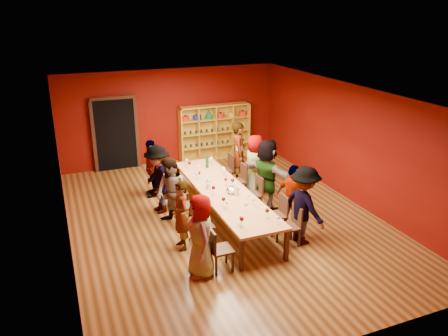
% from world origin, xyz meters
% --- Properties ---
extents(room_shell, '(7.10, 9.10, 3.04)m').
position_xyz_m(room_shell, '(0.00, 0.00, 1.50)').
color(room_shell, brown).
rests_on(room_shell, ground).
extents(tasting_table, '(1.10, 4.50, 0.75)m').
position_xyz_m(tasting_table, '(0.00, 0.00, 0.70)').
color(tasting_table, tan).
rests_on(tasting_table, ground).
extents(doorway, '(1.40, 0.17, 2.30)m').
position_xyz_m(doorway, '(-1.80, 4.43, 1.12)').
color(doorway, black).
rests_on(doorway, ground).
extents(shelving_unit, '(2.40, 0.40, 1.80)m').
position_xyz_m(shelving_unit, '(1.40, 4.32, 0.98)').
color(shelving_unit, gold).
rests_on(shelving_unit, ground).
extents(chair_person_left_0, '(0.42, 0.42, 0.89)m').
position_xyz_m(chair_person_left_0, '(-0.91, -1.97, 0.50)').
color(chair_person_left_0, black).
rests_on(chair_person_left_0, ground).
extents(person_left_0, '(0.49, 0.82, 1.63)m').
position_xyz_m(person_left_0, '(-1.24, -1.97, 0.82)').
color(person_left_0, '#121934').
rests_on(person_left_0, ground).
extents(chair_person_left_1, '(0.42, 0.42, 0.89)m').
position_xyz_m(chair_person_left_1, '(-0.91, -0.92, 0.50)').
color(chair_person_left_1, black).
rests_on(chair_person_left_1, ground).
extents(person_left_1, '(0.41, 0.55, 1.50)m').
position_xyz_m(person_left_1, '(-1.31, -0.92, 0.75)').
color(person_left_1, white).
rests_on(person_left_1, ground).
extents(chair_person_left_2, '(0.42, 0.42, 0.89)m').
position_xyz_m(chair_person_left_2, '(-0.91, 0.15, 0.50)').
color(chair_person_left_2, black).
rests_on(chair_person_left_2, ground).
extents(person_left_2, '(0.69, 0.90, 1.64)m').
position_xyz_m(person_left_2, '(-1.23, 0.15, 0.82)').
color(person_left_2, white).
rests_on(person_left_2, ground).
extents(chair_person_left_3, '(0.42, 0.42, 0.89)m').
position_xyz_m(chair_person_left_3, '(-0.91, 0.96, 0.50)').
color(chair_person_left_3, black).
rests_on(chair_person_left_3, ground).
extents(person_left_3, '(0.64, 1.17, 1.72)m').
position_xyz_m(person_left_3, '(-1.33, 0.96, 0.86)').
color(person_left_3, silver).
rests_on(person_left_3, ground).
extents(chair_person_left_4, '(0.42, 0.42, 0.89)m').
position_xyz_m(chair_person_left_4, '(-0.91, 2.00, 0.50)').
color(chair_person_left_4, black).
rests_on(chair_person_left_4, ground).
extents(person_left_4, '(0.43, 0.92, 1.56)m').
position_xyz_m(person_left_4, '(-1.25, 2.00, 0.78)').
color(person_left_4, '#5B79BC').
rests_on(person_left_4, ground).
extents(chair_person_right_0, '(0.42, 0.42, 0.89)m').
position_xyz_m(chair_person_right_0, '(0.91, -1.65, 0.50)').
color(chair_person_right_0, black).
rests_on(chair_person_right_0, ground).
extents(person_right_0, '(0.65, 1.18, 1.73)m').
position_xyz_m(person_right_0, '(1.18, -1.65, 0.86)').
color(person_right_0, '#5976B8').
rests_on(person_right_0, ground).
extents(chair_person_right_1, '(0.42, 0.42, 0.89)m').
position_xyz_m(chair_person_right_1, '(0.91, -1.07, 0.50)').
color(chair_person_right_1, black).
rests_on(chair_person_right_1, ground).
extents(person_right_1, '(0.68, 1.00, 1.56)m').
position_xyz_m(person_right_1, '(1.24, -1.07, 0.78)').
color(person_right_1, white).
rests_on(person_right_1, ground).
extents(chair_person_right_2, '(0.42, 0.42, 0.89)m').
position_xyz_m(chair_person_right_2, '(0.91, 0.16, 0.50)').
color(chair_person_right_2, black).
rests_on(chair_person_right_2, ground).
extents(person_right_2, '(1.09, 1.73, 1.81)m').
position_xyz_m(person_right_2, '(1.22, 0.16, 0.90)').
color(person_right_2, beige).
rests_on(person_right_2, ground).
extents(chair_person_right_3, '(0.42, 0.42, 0.89)m').
position_xyz_m(chair_person_right_3, '(0.91, 1.08, 0.50)').
color(chair_person_right_3, black).
rests_on(chair_person_right_3, ground).
extents(person_right_3, '(0.54, 0.86, 1.66)m').
position_xyz_m(person_right_3, '(1.33, 1.08, 0.83)').
color(person_right_3, '#5B81BB').
rests_on(person_right_3, ground).
extents(chair_person_right_4, '(0.42, 0.42, 0.89)m').
position_xyz_m(chair_person_right_4, '(0.91, 1.98, 0.50)').
color(chair_person_right_4, black).
rests_on(chair_person_right_4, ground).
extents(person_right_4, '(0.69, 0.79, 1.79)m').
position_xyz_m(person_right_4, '(1.26, 1.98, 0.90)').
color(person_right_4, '#545459').
rests_on(person_right_4, ground).
extents(wine_glass_0, '(0.08, 0.08, 0.19)m').
position_xyz_m(wine_glass_0, '(0.37, 1.82, 0.89)').
color(wine_glass_0, silver).
rests_on(wine_glass_0, tasting_table).
extents(wine_glass_1, '(0.09, 0.09, 0.22)m').
position_xyz_m(wine_glass_1, '(-0.30, -0.15, 0.91)').
color(wine_glass_1, silver).
rests_on(wine_glass_1, tasting_table).
extents(wine_glass_2, '(0.07, 0.07, 0.18)m').
position_xyz_m(wine_glass_2, '(-0.15, 1.34, 0.88)').
color(wine_glass_2, silver).
rests_on(wine_glass_2, tasting_table).
extents(wine_glass_3, '(0.09, 0.09, 0.22)m').
position_xyz_m(wine_glass_3, '(-0.31, 1.64, 0.91)').
color(wine_glass_3, silver).
rests_on(wine_glass_3, tasting_table).
extents(wine_glass_4, '(0.09, 0.09, 0.22)m').
position_xyz_m(wine_glass_4, '(0.37, 0.91, 0.91)').
color(wine_glass_4, silver).
rests_on(wine_glass_4, tasting_table).
extents(wine_glass_5, '(0.08, 0.08, 0.19)m').
position_xyz_m(wine_glass_5, '(0.16, 0.26, 0.89)').
color(wine_glass_5, silver).
rests_on(wine_glass_5, tasting_table).
extents(wine_glass_6, '(0.07, 0.07, 0.18)m').
position_xyz_m(wine_glass_6, '(0.27, -0.79, 0.88)').
color(wine_glass_6, silver).
rests_on(wine_glass_6, tasting_table).
extents(wine_glass_7, '(0.07, 0.07, 0.18)m').
position_xyz_m(wine_glass_7, '(-0.28, 0.92, 0.88)').
color(wine_glass_7, silver).
rests_on(wine_glass_7, tasting_table).
extents(wine_glass_8, '(0.08, 0.08, 0.20)m').
position_xyz_m(wine_glass_8, '(-0.36, 0.89, 0.89)').
color(wine_glass_8, silver).
rests_on(wine_glass_8, tasting_table).
extents(wine_glass_9, '(0.07, 0.07, 0.18)m').
position_xyz_m(wine_glass_9, '(-0.33, 0.15, 0.88)').
color(wine_glass_9, silver).
rests_on(wine_glass_9, tasting_table).
extents(wine_glass_10, '(0.08, 0.08, 0.19)m').
position_xyz_m(wine_glass_10, '(0.28, 1.74, 0.89)').
color(wine_glass_10, silver).
rests_on(wine_glass_10, tasting_table).
extents(wine_glass_11, '(0.07, 0.07, 0.18)m').
position_xyz_m(wine_glass_11, '(0.38, -1.98, 0.88)').
color(wine_glass_11, silver).
rests_on(wine_glass_11, tasting_table).
extents(wine_glass_12, '(0.09, 0.09, 0.21)m').
position_xyz_m(wine_glass_12, '(-0.32, -0.81, 0.91)').
color(wine_glass_12, silver).
rests_on(wine_glass_12, tasting_table).
extents(wine_glass_13, '(0.09, 0.09, 0.22)m').
position_xyz_m(wine_glass_13, '(0.27, 0.10, 0.91)').
color(wine_glass_13, silver).
rests_on(wine_glass_13, tasting_table).
extents(wine_glass_14, '(0.08, 0.08, 0.19)m').
position_xyz_m(wine_glass_14, '(0.36, 0.83, 0.89)').
color(wine_glass_14, silver).
rests_on(wine_glass_14, tasting_table).
extents(wine_glass_15, '(0.09, 0.09, 0.22)m').
position_xyz_m(wine_glass_15, '(-0.03, -0.53, 0.91)').
color(wine_glass_15, silver).
rests_on(wine_glass_15, tasting_table).
extents(wine_glass_16, '(0.09, 0.09, 0.22)m').
position_xyz_m(wine_glass_16, '(0.02, -1.24, 0.91)').
color(wine_glass_16, silver).
rests_on(wine_glass_16, tasting_table).
extents(wine_glass_17, '(0.08, 0.08, 0.21)m').
position_xyz_m(wine_glass_17, '(-0.31, -1.74, 0.90)').
color(wine_glass_17, silver).
rests_on(wine_glass_17, tasting_table).
extents(wine_glass_18, '(0.09, 0.09, 0.22)m').
position_xyz_m(wine_glass_18, '(0.29, -1.67, 0.91)').
color(wine_glass_18, silver).
rests_on(wine_glass_18, tasting_table).
extents(wine_glass_19, '(0.08, 0.08, 0.19)m').
position_xyz_m(wine_glass_19, '(0.29, -1.03, 0.89)').
color(wine_glass_19, silver).
rests_on(wine_glass_19, tasting_table).
extents(wine_glass_20, '(0.09, 0.09, 0.21)m').
position_xyz_m(wine_glass_20, '(-0.32, 1.86, 0.90)').
color(wine_glass_20, silver).
rests_on(wine_glass_20, tasting_table).
extents(wine_glass_21, '(0.07, 0.07, 0.19)m').
position_xyz_m(wine_glass_21, '(-0.30, -0.96, 0.88)').
color(wine_glass_21, silver).
rests_on(wine_glass_21, tasting_table).
extents(wine_glass_22, '(0.09, 0.09, 0.22)m').
position_xyz_m(wine_glass_22, '(-0.34, -1.82, 0.91)').
color(wine_glass_22, silver).
rests_on(wine_glass_22, tasting_table).
extents(wine_glass_23, '(0.07, 0.07, 0.18)m').
position_xyz_m(wine_glass_23, '(0.29, -0.03, 0.88)').
color(wine_glass_23, silver).
rests_on(wine_glass_23, tasting_table).
extents(spittoon_bowl, '(0.29, 0.29, 0.16)m').
position_xyz_m(spittoon_bowl, '(0.14, -0.22, 0.82)').
color(spittoon_bowl, silver).
rests_on(spittoon_bowl, tasting_table).
extents(carafe_a, '(0.11, 0.11, 0.26)m').
position_xyz_m(carafe_a, '(-0.29, 0.24, 0.86)').
color(carafe_a, silver).
rests_on(carafe_a, tasting_table).
extents(carafe_b, '(0.11, 0.11, 0.24)m').
position_xyz_m(carafe_b, '(0.16, -0.37, 0.86)').
color(carafe_b, silver).
rests_on(carafe_b, tasting_table).
extents(wine_bottle, '(0.11, 0.11, 0.34)m').
position_xyz_m(wine_bottle, '(0.15, 1.56, 0.88)').
color(wine_bottle, '#14391C').
rests_on(wine_bottle, tasting_table).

